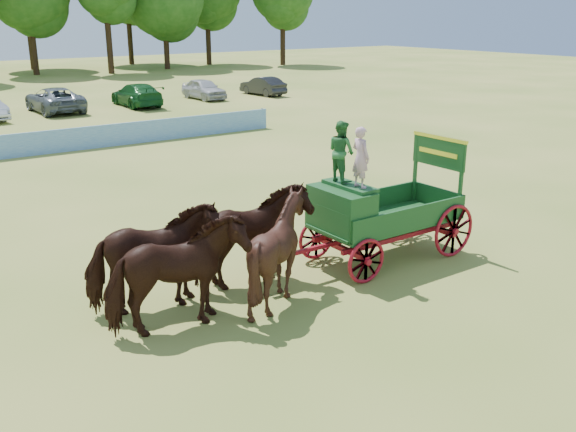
# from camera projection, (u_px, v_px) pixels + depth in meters

# --- Properties ---
(ground) EXTENTS (160.00, 160.00, 0.00)m
(ground) POSITION_uv_depth(u_px,v_px,m) (259.00, 292.00, 14.55)
(ground) COLOR #A6984B
(ground) RESTS_ON ground
(horse_lead_left) EXTENTS (2.88, 1.54, 2.33)m
(horse_lead_left) POSITION_uv_depth(u_px,v_px,m) (177.00, 276.00, 12.49)
(horse_lead_left) COLOR #32170E
(horse_lead_left) RESTS_ON ground
(horse_lead_right) EXTENTS (2.95, 1.75, 2.33)m
(horse_lead_right) POSITION_uv_depth(u_px,v_px,m) (153.00, 259.00, 13.34)
(horse_lead_right) COLOR #32170E
(horse_lead_right) RESTS_ON ground
(horse_wheel_left) EXTENTS (2.39, 2.19, 2.34)m
(horse_wheel_left) POSITION_uv_depth(u_px,v_px,m) (278.00, 251.00, 13.80)
(horse_wheel_left) COLOR #32170E
(horse_wheel_left) RESTS_ON ground
(horse_wheel_right) EXTENTS (2.76, 1.26, 2.33)m
(horse_wheel_right) POSITION_uv_depth(u_px,v_px,m) (251.00, 237.00, 14.66)
(horse_wheel_right) COLOR #32170E
(horse_wheel_right) RESTS_ON ground
(farm_dray) EXTENTS (6.00, 2.00, 3.63)m
(farm_dray) POSITION_uv_depth(u_px,v_px,m) (365.00, 203.00, 15.76)
(farm_dray) COLOR #AA1123
(farm_dray) RESTS_ON ground
(sponsor_banner) EXTENTS (26.00, 0.08, 1.05)m
(sponsor_banner) POSITION_uv_depth(u_px,v_px,m) (16.00, 146.00, 27.86)
(sponsor_banner) COLOR #226AB8
(sponsor_banner) RESTS_ON ground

